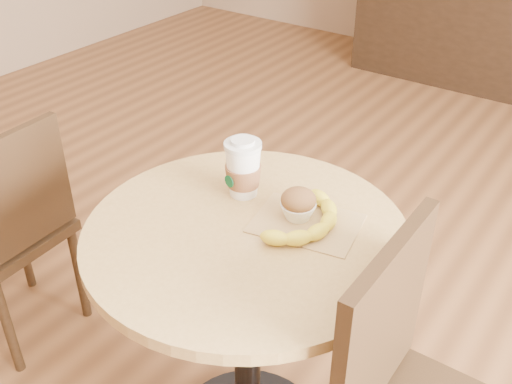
# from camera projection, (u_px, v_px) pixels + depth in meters

# --- Properties ---
(cafe_table) EXTENTS (0.75, 0.75, 0.75)m
(cafe_table) POSITION_uv_depth(u_px,v_px,m) (247.00, 295.00, 1.47)
(cafe_table) COLOR black
(cafe_table) RESTS_ON ground
(chair_left) EXTENTS (0.37, 0.37, 0.80)m
(chair_left) POSITION_uv_depth(u_px,v_px,m) (10.00, 229.00, 1.89)
(chair_left) COLOR #342212
(chair_left) RESTS_ON ground
(kraft_bag) EXTENTS (0.27, 0.22, 0.00)m
(kraft_bag) POSITION_uv_depth(u_px,v_px,m) (306.00, 223.00, 1.38)
(kraft_bag) COLOR tan
(kraft_bag) RESTS_ON cafe_table
(coffee_cup) EXTENTS (0.09, 0.09, 0.15)m
(coffee_cup) POSITION_uv_depth(u_px,v_px,m) (243.00, 170.00, 1.45)
(coffee_cup) COLOR white
(coffee_cup) RESTS_ON cafe_table
(muffin) EXTENTS (0.08, 0.08, 0.08)m
(muffin) POSITION_uv_depth(u_px,v_px,m) (298.00, 204.00, 1.38)
(muffin) COLOR white
(muffin) RESTS_ON kraft_bag
(banana) EXTENTS (0.15, 0.27, 0.04)m
(banana) POSITION_uv_depth(u_px,v_px,m) (310.00, 222.00, 1.35)
(banana) COLOR yellow
(banana) RESTS_ON kraft_bag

